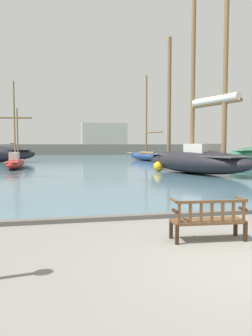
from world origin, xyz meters
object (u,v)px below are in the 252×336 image
at_px(park_bench, 208,219).
at_px(sailboat_nearest_starboard, 15,162).
at_px(sailboat_mid_starboard, 195,155).
at_px(channel_buoy, 158,166).
at_px(sailboat_mid_port, 147,155).

height_order(park_bench, sailboat_nearest_starboard, sailboat_nearest_starboard).
distance_m(sailboat_mid_starboard, sailboat_nearest_starboard, 14.95).
distance_m(park_bench, channel_buoy, 17.83).
relative_size(park_bench, sailboat_mid_starboard, 0.11).
relative_size(sailboat_mid_port, channel_buoy, 7.37).
height_order(sailboat_mid_starboard, channel_buoy, sailboat_mid_starboard).
xyz_separation_m(sailboat_mid_starboard, sailboat_nearest_starboard, (-12.97, 7.40, -0.71)).
relative_size(park_bench, sailboat_nearest_starboard, 0.22).
bearing_deg(park_bench, sailboat_mid_port, 76.36).
xyz_separation_m(sailboat_mid_starboard, channel_buoy, (-1.97, 2.23, -0.89)).
bearing_deg(sailboat_mid_port, park_bench, -103.64).
xyz_separation_m(park_bench, sailboat_nearest_starboard, (-6.58, 22.44, 0.17)).
height_order(sailboat_mid_port, channel_buoy, sailboat_mid_port).
relative_size(sailboat_mid_starboard, sailboat_nearest_starboard, 1.98).
relative_size(sailboat_nearest_starboard, channel_buoy, 5.06).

